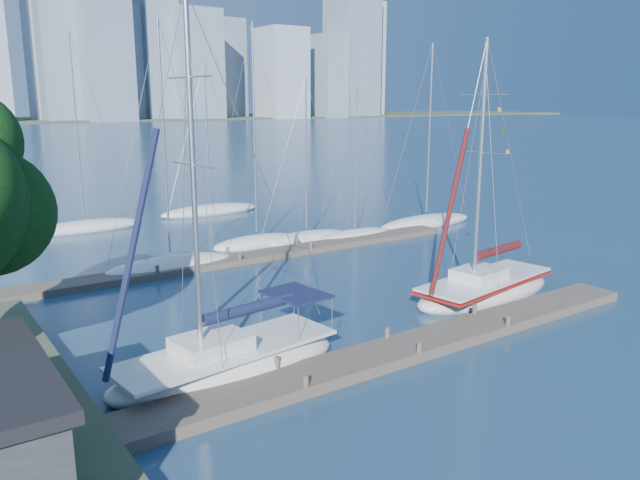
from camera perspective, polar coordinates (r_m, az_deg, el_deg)
ground at (r=24.36m, az=7.54°, el=-10.32°), size 700.00×700.00×0.00m
near_dock at (r=24.29m, az=7.55°, el=-9.89°), size 26.00×2.00×0.40m
far_dock at (r=37.93m, az=-6.53°, el=-1.61°), size 30.00×1.80×0.36m
sailboat_navy at (r=22.32m, az=-8.53°, el=-9.74°), size 8.96×3.81×13.35m
sailboat_maroon at (r=31.50m, az=14.87°, el=-3.45°), size 8.99×4.07×12.77m
bg_boat_1 at (r=36.57m, az=-13.49°, el=-2.25°), size 8.00×3.90×14.07m
bg_boat_2 at (r=41.60m, az=-5.80°, el=-0.16°), size 6.68×4.46×14.59m
bg_boat_3 at (r=42.73m, az=-1.23°, el=0.18°), size 6.75×2.92×11.29m
bg_boat_4 at (r=43.77m, az=3.22°, el=0.42°), size 6.86×2.27×10.66m
bg_boat_5 at (r=49.00m, az=9.68°, el=1.65°), size 9.07×2.76×13.95m
bg_boat_6 at (r=49.49m, az=-20.70°, el=1.12°), size 8.83×4.09×14.54m
bg_boat_7 at (r=54.17m, az=-10.02°, el=2.67°), size 9.12×4.99×12.97m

